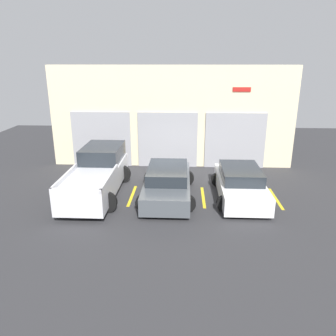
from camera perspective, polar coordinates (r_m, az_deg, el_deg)
The scene contains 9 objects.
ground_plane at distance 14.95m, azimuth 0.13°, elevation -3.19°, with size 28.00×28.00×0.00m, color #2D2D30.
shophouse_building at distance 17.43m, azimuth 0.62°, elevation 8.69°, with size 12.75×0.68×5.25m.
pickup_truck at distance 14.29m, azimuth -12.19°, elevation -1.05°, with size 2.40×5.17×1.80m.
sedan_white at distance 13.84m, azimuth 12.46°, elevation -2.73°, with size 2.17×4.21×1.29m.
sedan_side at distance 13.65m, azimuth -0.10°, elevation -2.58°, with size 2.29×4.55×1.27m.
parking_stripe_far_left at distance 14.77m, azimuth -17.92°, elevation -4.38°, with size 0.12×2.20×0.01m, color gold.
parking_stripe_left at distance 14.01m, azimuth -6.28°, elevation -4.81°, with size 0.12×2.20×0.01m, color gold.
parking_stripe_centre at distance 13.87m, azimuth 6.14°, elevation -5.05°, with size 0.12×2.20×0.01m, color gold.
parking_stripe_right at distance 14.37m, azimuth 18.25°, elevation -5.06°, with size 0.12×2.20×0.01m, color gold.
Camera 1 is at (0.65, -13.89, 5.48)m, focal length 35.00 mm.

